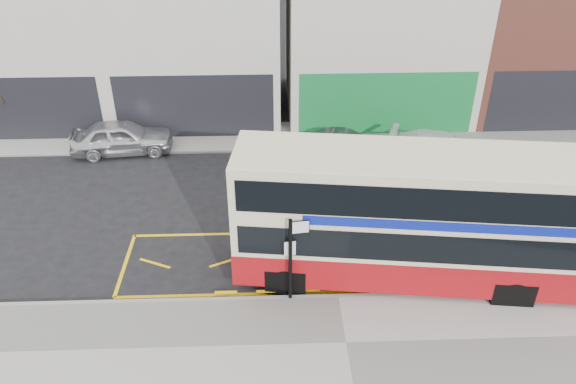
{
  "coord_description": "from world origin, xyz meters",
  "views": [
    {
      "loc": [
        -2.05,
        -13.39,
        12.07
      ],
      "look_at": [
        -1.48,
        2.0,
        2.5
      ],
      "focal_mm": 35.0,
      "sensor_mm": 36.0,
      "label": 1
    }
  ],
  "objects_px": {
    "bus_stop_post": "(292,252)",
    "street_tree_right": "(427,57)",
    "double_decker_bus": "(419,218)",
    "car_grey": "(346,146)",
    "car_white": "(442,149)",
    "car_silver": "(122,137)"
  },
  "relations": [
    {
      "from": "bus_stop_post",
      "to": "street_tree_right",
      "type": "distance_m",
      "value": 14.52
    },
    {
      "from": "double_decker_bus",
      "to": "car_grey",
      "type": "relative_size",
      "value": 3.09
    },
    {
      "from": "double_decker_bus",
      "to": "car_white",
      "type": "relative_size",
      "value": 2.49
    },
    {
      "from": "double_decker_bus",
      "to": "car_grey",
      "type": "xyz_separation_m",
      "value": [
        -1.13,
        8.23,
        -1.74
      ]
    },
    {
      "from": "double_decker_bus",
      "to": "car_silver",
      "type": "height_order",
      "value": "double_decker_bus"
    },
    {
      "from": "car_silver",
      "to": "street_tree_right",
      "type": "bearing_deg",
      "value": -86.23
    },
    {
      "from": "double_decker_bus",
      "to": "car_white",
      "type": "height_order",
      "value": "double_decker_bus"
    },
    {
      "from": "double_decker_bus",
      "to": "street_tree_right",
      "type": "xyz_separation_m",
      "value": [
        3.02,
        11.68,
        1.12
      ]
    },
    {
      "from": "street_tree_right",
      "to": "double_decker_bus",
      "type": "bearing_deg",
      "value": -104.51
    },
    {
      "from": "car_silver",
      "to": "street_tree_right",
      "type": "distance_m",
      "value": 14.71
    },
    {
      "from": "car_white",
      "to": "street_tree_right",
      "type": "relative_size",
      "value": 0.9
    },
    {
      "from": "car_silver",
      "to": "car_grey",
      "type": "relative_size",
      "value": 1.22
    },
    {
      "from": "street_tree_right",
      "to": "bus_stop_post",
      "type": "bearing_deg",
      "value": -118.72
    },
    {
      "from": "car_silver",
      "to": "street_tree_right",
      "type": "xyz_separation_m",
      "value": [
        14.24,
        2.5,
        2.71
      ]
    },
    {
      "from": "car_grey",
      "to": "car_white",
      "type": "bearing_deg",
      "value": -85.75
    },
    {
      "from": "bus_stop_post",
      "to": "car_grey",
      "type": "relative_size",
      "value": 0.79
    },
    {
      "from": "bus_stop_post",
      "to": "car_white",
      "type": "bearing_deg",
      "value": 43.93
    },
    {
      "from": "car_grey",
      "to": "street_tree_right",
      "type": "height_order",
      "value": "street_tree_right"
    },
    {
      "from": "street_tree_right",
      "to": "car_grey",
      "type": "bearing_deg",
      "value": -140.31
    },
    {
      "from": "car_grey",
      "to": "car_white",
      "type": "xyz_separation_m",
      "value": [
        4.17,
        -0.55,
        0.06
      ]
    },
    {
      "from": "car_silver",
      "to": "bus_stop_post",
      "type": "bearing_deg",
      "value": -150.47
    },
    {
      "from": "double_decker_bus",
      "to": "car_white",
      "type": "bearing_deg",
      "value": 75.49
    }
  ]
}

